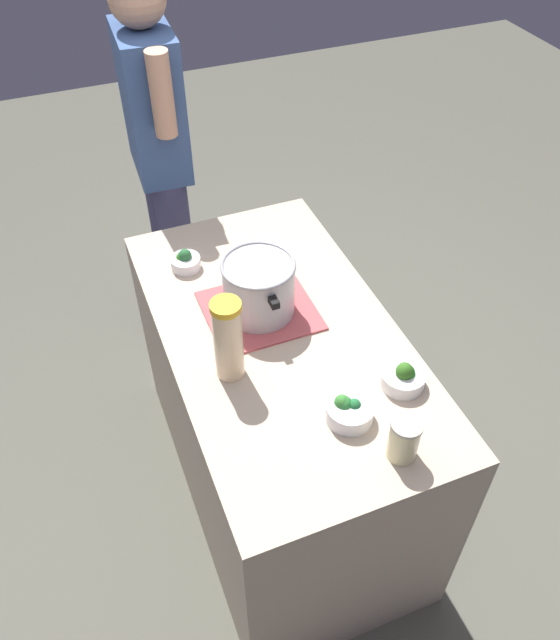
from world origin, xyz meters
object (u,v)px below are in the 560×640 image
object	(u,v)px
broccoli_bowl_center	(349,410)
person_cook	(161,166)
broccoli_bowl_front	(403,377)
mason_jar	(404,439)
broccoli_bowl_back	(185,261)
cooking_pot	(259,287)
lemonade_pitcher	(228,340)

from	to	relation	value
broccoli_bowl_center	person_cook	bearing A→B (deg)	6.88
broccoli_bowl_front	broccoli_bowl_center	xyz separation A→B (m)	(-0.05, 0.20, -0.00)
mason_jar	broccoli_bowl_back	bearing A→B (deg)	18.37
mason_jar	person_cook	bearing A→B (deg)	8.97
cooking_pot	person_cook	bearing A→B (deg)	5.63
lemonade_pitcher	mason_jar	distance (m)	0.55
mason_jar	person_cook	xyz separation A→B (m)	(1.55, 0.24, -0.02)
lemonade_pitcher	mason_jar	xyz separation A→B (m)	(-0.43, -0.32, -0.07)
cooking_pot	mason_jar	distance (m)	0.66
broccoli_bowl_center	cooking_pot	bearing A→B (deg)	9.18
mason_jar	cooking_pot	bearing A→B (deg)	13.53
broccoli_bowl_back	person_cook	size ratio (longest dim) A/B	0.06
lemonade_pitcher	mason_jar	bearing A→B (deg)	-143.18
person_cook	cooking_pot	bearing A→B (deg)	-174.37
person_cook	broccoli_bowl_center	bearing A→B (deg)	-173.12
cooking_pot	broccoli_bowl_center	bearing A→B (deg)	-170.82
cooking_pot	lemonade_pitcher	xyz separation A→B (m)	(-0.21, 0.17, 0.03)
broccoli_bowl_front	broccoli_bowl_back	distance (m)	0.86
cooking_pot	person_cook	xyz separation A→B (m)	(0.90, 0.09, -0.06)
mason_jar	person_cook	world-z (taller)	person_cook
cooking_pot	broccoli_bowl_front	world-z (taller)	cooking_pot
broccoli_bowl_front	broccoli_bowl_center	size ratio (longest dim) A/B	0.98
cooking_pot	mason_jar	size ratio (longest dim) A/B	2.29
lemonade_pitcher	broccoli_bowl_center	distance (m)	0.39
broccoli_bowl_center	person_cook	xyz separation A→B (m)	(1.39, 0.17, 0.02)
mason_jar	broccoli_bowl_back	distance (m)	1.00
cooking_pot	person_cook	world-z (taller)	person_cook
broccoli_bowl_front	broccoli_bowl_back	xyz separation A→B (m)	(0.74, 0.44, -0.00)
lemonade_pitcher	broccoli_bowl_center	bearing A→B (deg)	-138.02
cooking_pot	broccoli_bowl_front	xyz separation A→B (m)	(-0.44, -0.28, -0.07)
cooking_pot	person_cook	distance (m)	0.91
lemonade_pitcher	broccoli_bowl_back	xyz separation A→B (m)	(0.52, -0.01, -0.11)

